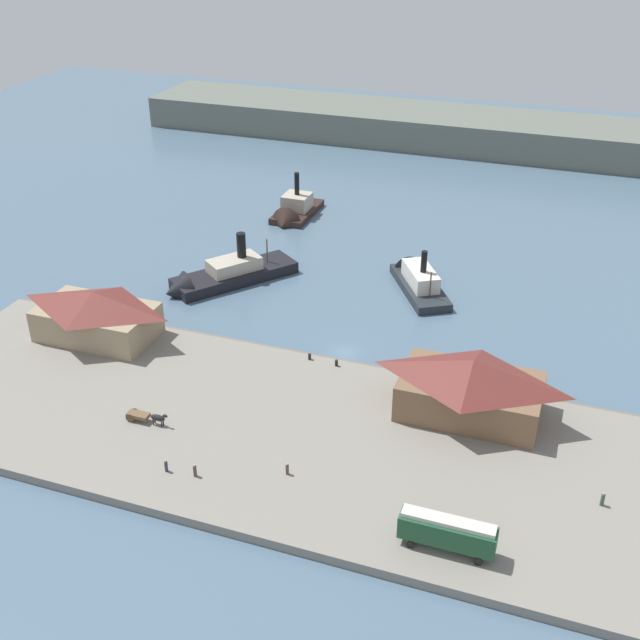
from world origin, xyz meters
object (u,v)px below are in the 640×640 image
Objects in this scene: pedestrian_near_east_shed at (603,499)px; ferry_outer_harbor at (416,278)px; pedestrian_near_west_shed at (195,471)px; pedestrian_standing_center at (287,469)px; mooring_post_center_west at (336,363)px; ferry_shed_central_terminal at (96,314)px; street_tram at (447,531)px; horse_cart at (146,416)px; mooring_post_center_east at (310,357)px; ferry_shed_customs_shed at (471,386)px; ferry_approaching_west at (220,277)px; pedestrian_walking_east at (166,466)px; ferry_moored_west at (293,212)px.

pedestrian_near_east_shed is 0.09× the size of ferry_outer_harbor.
ferry_outer_harbor is at bearing 78.60° from pedestrian_near_west_shed.
pedestrian_standing_center is 24.11m from mooring_post_center_west.
pedestrian_standing_center is 0.08× the size of ferry_outer_harbor.
ferry_shed_central_terminal is 36.73m from mooring_post_center_west.
pedestrian_near_west_shed is at bearing 177.22° from street_tram.
horse_cart is 0.31× the size of ferry_outer_harbor.
street_tram is at bearing -48.80° from mooring_post_center_east.
street_tram is (2.18, -24.47, -1.67)m from ferry_shed_customs_shed.
ferry_approaching_west is at bearing 152.64° from ferry_shed_customs_shed.
ferry_shed_customs_shed reaches higher than pedestrian_standing_center.
ferry_shed_central_terminal reaches higher than mooring_post_center_west.
pedestrian_standing_center is 54.81m from ferry_outer_harbor.
ferry_outer_harbor reaches higher than street_tram.
horse_cart reaches higher than mooring_post_center_east.
street_tram reaches higher than pedestrian_walking_east.
ferry_outer_harbor is at bearing 19.08° from ferry_approaching_west.
ferry_moored_west reaches higher than pedestrian_near_west_shed.
horse_cart reaches higher than pedestrian_walking_east.
ferry_shed_central_terminal reaches higher than street_tram.
ferry_shed_customs_shed reaches higher than pedestrian_walking_east.
pedestrian_standing_center is at bearing -55.53° from ferry_approaching_west.
street_tram is 0.43× the size of ferry_approaching_west.
mooring_post_center_west is at bearing 154.88° from pedestrian_near_east_shed.
ferry_moored_west is at bearing 113.80° from mooring_post_center_east.
ferry_shed_central_terminal is 34.91m from pedestrian_walking_east.
ferry_shed_customs_shed is 0.79× the size of ferry_approaching_west.
pedestrian_standing_center is 1.72× the size of mooring_post_center_east.
ferry_approaching_west reaches higher than pedestrian_walking_east.
street_tram reaches higher than horse_cart.
ferry_outer_harbor is at bearing 40.80° from ferry_shed_central_terminal.
ferry_approaching_west reaches higher than pedestrian_near_west_shed.
street_tram is (58.16, -25.22, -1.41)m from ferry_shed_central_terminal.
ferry_outer_harbor is (8.26, 30.44, -0.20)m from mooring_post_center_east.
pedestrian_near_east_shed is 1.93× the size of mooring_post_center_east.
mooring_post_center_west is 0.04× the size of ferry_approaching_west.
ferry_approaching_west is at bearing 124.47° from pedestrian_standing_center.
pedestrian_walking_east reaches higher than mooring_post_center_east.
ferry_shed_central_terminal reaches higher than pedestrian_walking_east.
pedestrian_standing_center is 53.03m from ferry_approaching_west.
pedestrian_near_east_shed is at bearing -35.88° from ferry_shed_customs_shed.
street_tram is 41.16m from horse_cart.
ferry_approaching_west is (-47.52, 24.59, -3.77)m from ferry_shed_customs_shed.
ferry_shed_central_terminal is at bearing 179.24° from ferry_shed_customs_shed.
pedestrian_near_east_shed is (72.95, -13.03, -2.98)m from ferry_shed_central_terminal.
horse_cart is (17.93, -16.61, -2.85)m from ferry_shed_central_terminal.
street_tram is 0.53× the size of ferry_outer_harbor.
mooring_post_center_west is at bearing 95.05° from pedestrian_standing_center.
pedestrian_walking_east is 1.78× the size of mooring_post_center_west.
mooring_post_center_west is (-19.63, 4.88, -3.59)m from ferry_shed_customs_shed.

